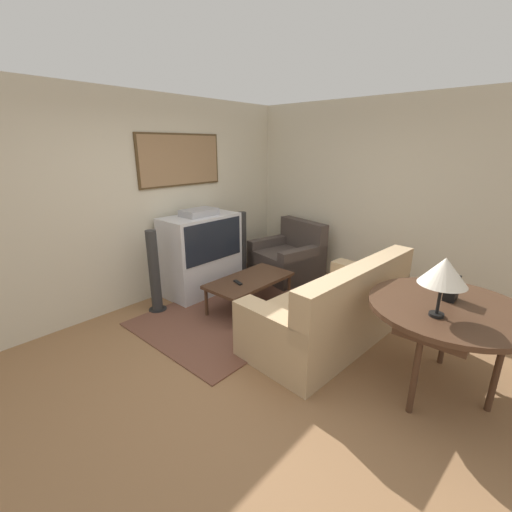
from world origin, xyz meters
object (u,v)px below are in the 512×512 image
object	(u,v)px
couch	(332,313)
console_table	(448,313)
speaker_tower_right	(242,247)
table_lamp	(444,272)
coffee_table	(250,282)
speaker_tower_left	(154,274)
armchair	(288,259)
tv	(201,254)
mantel_clock	(452,288)

from	to	relation	value
couch	console_table	world-z (taller)	couch
speaker_tower_right	table_lamp	bearing A→B (deg)	-109.12
couch	console_table	distance (m)	1.18
couch	console_table	bearing A→B (deg)	88.56
coffee_table	speaker_tower_left	distance (m)	1.21
console_table	armchair	bearing A→B (deg)	62.87
console_table	speaker_tower_left	distance (m)	3.25
console_table	table_lamp	xyz separation A→B (m)	(-0.26, 0.03, 0.43)
coffee_table	tv	bearing A→B (deg)	93.75
mantel_clock	speaker_tower_right	bearing A→B (deg)	77.66
armchair	console_table	bearing A→B (deg)	-14.24
armchair	table_lamp	xyz separation A→B (m)	(-1.61, -2.59, 0.87)
couch	coffee_table	size ratio (longest dim) A/B	1.71
table_lamp	armchair	bearing A→B (deg)	58.17
speaker_tower_left	tv	bearing A→B (deg)	2.86
couch	console_table	xyz separation A→B (m)	(-0.10, -1.10, 0.42)
mantel_clock	console_table	bearing A→B (deg)	-167.54
coffee_table	speaker_tower_right	world-z (taller)	speaker_tower_right
tv	coffee_table	world-z (taller)	tv
tv	armchair	size ratio (longest dim) A/B	1.09
couch	speaker_tower_right	world-z (taller)	speaker_tower_right
coffee_table	table_lamp	distance (m)	2.43
tv	armchair	world-z (taller)	tv
speaker_tower_left	coffee_table	bearing A→B (deg)	-44.63
couch	speaker_tower_right	xyz separation A→B (m)	(0.72, 2.04, 0.19)
couch	table_lamp	bearing A→B (deg)	74.95
couch	armchair	size ratio (longest dim) A/B	1.78
tv	speaker_tower_right	size ratio (longest dim) A/B	1.14
tv	coffee_table	bearing A→B (deg)	-86.25
coffee_table	table_lamp	xyz separation A→B (m)	(-0.34, -2.27, 0.80)
coffee_table	speaker_tower_left	world-z (taller)	speaker_tower_left
console_table	speaker_tower_left	size ratio (longest dim) A/B	1.17
console_table	couch	bearing A→B (deg)	84.83
armchair	speaker_tower_right	xyz separation A→B (m)	(-0.53, 0.53, 0.21)
armchair	table_lamp	world-z (taller)	table_lamp
mantel_clock	tv	bearing A→B (deg)	92.15
mantel_clock	armchair	bearing A→B (deg)	64.98
mantel_clock	couch	bearing A→B (deg)	91.79
coffee_table	table_lamp	world-z (taller)	table_lamp
console_table	speaker_tower_left	xyz separation A→B (m)	(-0.79, 3.15, -0.23)
armchair	speaker_tower_left	xyz separation A→B (m)	(-2.13, 0.53, 0.21)
coffee_table	speaker_tower_right	size ratio (longest dim) A/B	1.09
speaker_tower_left	mantel_clock	bearing A→B (deg)	-73.57
tv	speaker_tower_right	distance (m)	0.80
console_table	mantel_clock	world-z (taller)	mantel_clock
tv	mantel_clock	bearing A→B (deg)	-87.85
table_lamp	speaker_tower_left	world-z (taller)	table_lamp
table_lamp	speaker_tower_right	distance (m)	3.36
armchair	speaker_tower_left	world-z (taller)	speaker_tower_left
couch	table_lamp	xyz separation A→B (m)	(-0.36, -1.07, 0.85)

